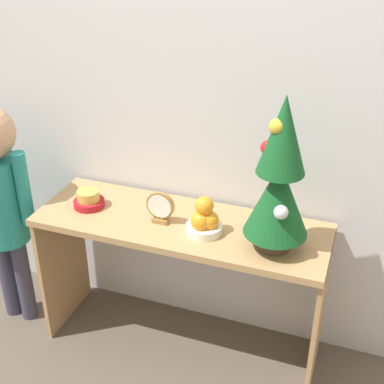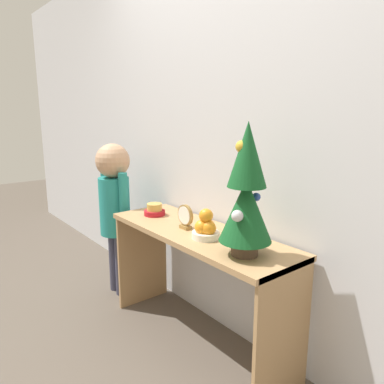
{
  "view_description": "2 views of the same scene",
  "coord_description": "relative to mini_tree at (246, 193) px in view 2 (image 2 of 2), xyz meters",
  "views": [
    {
      "loc": [
        0.7,
        -1.59,
        1.89
      ],
      "look_at": [
        0.04,
        0.23,
        0.83
      ],
      "focal_mm": 50.0,
      "sensor_mm": 36.0,
      "label": 1
    },
    {
      "loc": [
        1.56,
        -1.07,
        1.36
      ],
      "look_at": [
        -0.04,
        0.2,
        0.91
      ],
      "focal_mm": 35.0,
      "sensor_mm": 36.0,
      "label": 2
    }
  ],
  "objects": [
    {
      "name": "ground_plane",
      "position": [
        -0.41,
        -0.16,
        -0.99
      ],
      "size": [
        12.0,
        12.0,
        0.0
      ],
      "primitive_type": "plane",
      "color": "brown"
    },
    {
      "name": "back_wall",
      "position": [
        -0.41,
        0.31,
        0.26
      ],
      "size": [
        7.0,
        0.05,
        2.5
      ],
      "primitive_type": "cube",
      "color": "silver",
      "rests_on": "ground_plane"
    },
    {
      "name": "console_table",
      "position": [
        -0.41,
        0.05,
        -0.45
      ],
      "size": [
        1.26,
        0.42,
        0.69
      ],
      "color": "tan",
      "rests_on": "ground_plane"
    },
    {
      "name": "mini_tree",
      "position": [
        0.0,
        0.0,
        0.0
      ],
      "size": [
        0.25,
        0.25,
        0.63
      ],
      "color": "#4C3828",
      "rests_on": "console_table"
    },
    {
      "name": "fruit_bowl",
      "position": [
        -0.29,
        0.01,
        -0.24
      ],
      "size": [
        0.15,
        0.15,
        0.16
      ],
      "color": "silver",
      "rests_on": "console_table"
    },
    {
      "name": "singing_bowl",
      "position": [
        -0.84,
        0.04,
        -0.27
      ],
      "size": [
        0.14,
        0.14,
        0.08
      ],
      "color": "#AD1923",
      "rests_on": "console_table"
    },
    {
      "name": "desk_clock",
      "position": [
        -0.49,
        0.02,
        -0.23
      ],
      "size": [
        0.12,
        0.04,
        0.14
      ],
      "color": "olive",
      "rests_on": "console_table"
    },
    {
      "name": "child_figure",
      "position": [
        -1.27,
        -0.03,
        -0.26
      ],
      "size": [
        0.34,
        0.24,
        1.13
      ],
      "color": "#38384C",
      "rests_on": "ground_plane"
    }
  ]
}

